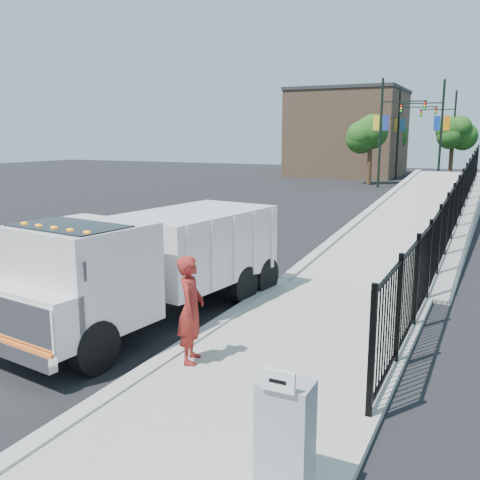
% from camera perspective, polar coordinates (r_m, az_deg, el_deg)
% --- Properties ---
extents(ground, '(120.00, 120.00, 0.00)m').
position_cam_1_polar(ground, '(10.71, -3.13, -9.95)').
color(ground, black).
rests_on(ground, ground).
extents(sidewalk, '(3.55, 12.00, 0.12)m').
position_cam_1_polar(sidewalk, '(8.26, 2.01, -16.15)').
color(sidewalk, '#9E998E').
rests_on(sidewalk, ground).
extents(curb, '(0.30, 12.00, 0.16)m').
position_cam_1_polar(curb, '(9.12, -9.42, -13.41)').
color(curb, '#ADAAA3').
rests_on(curb, ground).
extents(ramp, '(3.95, 24.06, 3.19)m').
position_cam_1_polar(ramp, '(25.17, 19.38, 1.64)').
color(ramp, '#9E998E').
rests_on(ramp, ground).
extents(iron_fence, '(0.10, 28.00, 1.80)m').
position_cam_1_polar(iron_fence, '(20.97, 22.07, 2.18)').
color(iron_fence, black).
rests_on(iron_fence, ground).
extents(truck, '(3.05, 7.07, 2.35)m').
position_cam_1_polar(truck, '(11.16, -9.65, -2.14)').
color(truck, black).
rests_on(truck, ground).
extents(worker, '(0.63, 0.77, 1.80)m').
position_cam_1_polar(worker, '(8.91, -5.27, -7.39)').
color(worker, maroon).
rests_on(worker, sidewalk).
extents(utility_cabinet, '(0.55, 0.40, 1.25)m').
position_cam_1_polar(utility_cabinet, '(5.94, 4.85, -20.30)').
color(utility_cabinet, gray).
rests_on(utility_cabinet, sidewalk).
extents(arrow_sign, '(0.35, 0.04, 0.22)m').
position_cam_1_polar(arrow_sign, '(5.41, 4.10, -14.75)').
color(arrow_sign, white).
rests_on(arrow_sign, utility_cabinet).
extents(debris, '(0.30, 0.30, 0.08)m').
position_cam_1_polar(debris, '(7.08, 4.62, -20.24)').
color(debris, silver).
rests_on(debris, sidewalk).
extents(light_pole_0, '(3.78, 0.22, 8.00)m').
position_cam_1_polar(light_pole_0, '(41.81, 15.19, 11.38)').
color(light_pole_0, black).
rests_on(light_pole_0, ground).
extents(light_pole_1, '(3.78, 0.22, 8.00)m').
position_cam_1_polar(light_pole_1, '(44.12, 20.28, 11.05)').
color(light_pole_1, black).
rests_on(light_pole_1, ground).
extents(light_pole_2, '(3.77, 0.22, 8.00)m').
position_cam_1_polar(light_pole_2, '(50.21, 16.88, 11.17)').
color(light_pole_2, black).
rests_on(light_pole_2, ground).
extents(light_pole_3, '(3.78, 0.22, 8.00)m').
position_cam_1_polar(light_pole_3, '(54.96, 21.52, 10.83)').
color(light_pole_3, black).
rests_on(light_pole_3, ground).
extents(tree_0, '(2.73, 2.73, 5.37)m').
position_cam_1_polar(tree_0, '(44.03, 13.78, 10.87)').
color(tree_0, '#382314').
rests_on(tree_0, ground).
extents(tree_1, '(2.19, 2.19, 5.10)m').
position_cam_1_polar(tree_1, '(49.23, 21.75, 10.34)').
color(tree_1, '#382314').
rests_on(tree_1, ground).
extents(tree_2, '(3.22, 3.22, 5.61)m').
position_cam_1_polar(tree_2, '(56.75, 15.78, 10.76)').
color(tree_2, '#382314').
rests_on(tree_2, ground).
extents(building, '(10.00, 10.00, 8.00)m').
position_cam_1_polar(building, '(54.52, 11.44, 10.98)').
color(building, '#8C664C').
rests_on(building, ground).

